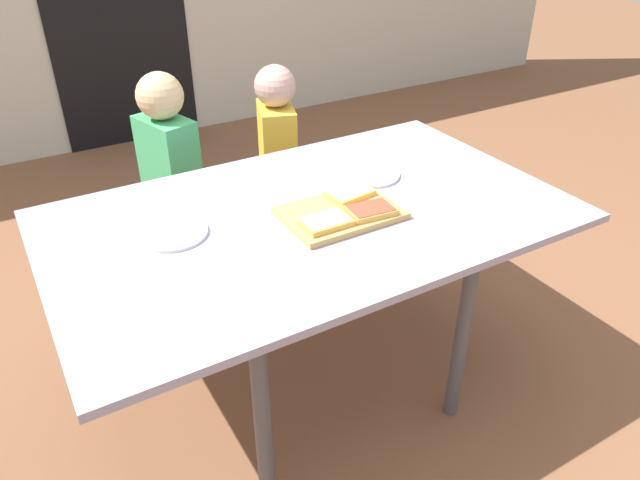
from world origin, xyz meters
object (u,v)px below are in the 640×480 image
(cutting_board, at_px, (340,213))
(pizza_slice_near_left, at_px, (326,222))
(child_left, at_px, (172,179))
(child_right, at_px, (278,161))
(plate_white_left, at_px, (172,233))
(pizza_slice_far_right, at_px, (350,194))
(dining_table, at_px, (311,231))
(pizza_slice_near_right, at_px, (371,210))
(plate_white_right, at_px, (369,174))

(cutting_board, relative_size, pizza_slice_near_left, 2.46)
(child_left, distance_m, child_right, 0.47)
(cutting_board, height_order, plate_white_left, cutting_board)
(pizza_slice_far_right, bearing_deg, plate_white_left, 170.58)
(pizza_slice_far_right, bearing_deg, dining_table, 179.10)
(plate_white_left, bearing_deg, pizza_slice_far_right, -9.42)
(pizza_slice_near_left, relative_size, pizza_slice_far_right, 0.92)
(cutting_board, relative_size, child_right, 0.36)
(pizza_slice_near_right, height_order, pizza_slice_far_right, same)
(pizza_slice_near_left, relative_size, pizza_slice_near_right, 0.94)
(pizza_slice_far_right, height_order, child_right, child_right)
(pizza_slice_near_right, relative_size, plate_white_left, 0.72)
(pizza_slice_near_right, bearing_deg, cutting_board, 138.55)
(pizza_slice_near_left, bearing_deg, child_right, 72.31)
(cutting_board, relative_size, plate_white_right, 1.67)
(pizza_slice_far_right, distance_m, plate_white_left, 0.56)
(cutting_board, bearing_deg, pizza_slice_near_right, -41.45)
(cutting_board, distance_m, child_left, 0.87)
(dining_table, relative_size, pizza_slice_far_right, 10.24)
(dining_table, xyz_separation_m, child_left, (-0.21, 0.75, -0.08))
(dining_table, relative_size, pizza_slice_near_left, 11.13)
(plate_white_left, xyz_separation_m, child_right, (0.67, 0.66, -0.18))
(cutting_board, xyz_separation_m, plate_white_right, (0.24, 0.19, -0.00))
(cutting_board, distance_m, pizza_slice_near_right, 0.09)
(pizza_slice_near_right, relative_size, child_right, 0.15)
(pizza_slice_far_right, bearing_deg, child_left, 115.27)
(pizza_slice_near_left, bearing_deg, plate_white_right, 37.27)
(plate_white_left, height_order, child_left, child_left)
(pizza_slice_near_left, xyz_separation_m, child_left, (-0.20, 0.87, -0.17))
(pizza_slice_near_right, relative_size, pizza_slice_far_right, 0.97)
(plate_white_right, relative_size, child_right, 0.21)
(plate_white_left, bearing_deg, plate_white_right, 2.92)
(pizza_slice_near_left, xyz_separation_m, plate_white_left, (-0.40, 0.21, -0.02))
(cutting_board, distance_m, plate_white_left, 0.50)
(pizza_slice_far_right, relative_size, plate_white_right, 0.74)
(pizza_slice_near_left, xyz_separation_m, child_right, (0.28, 0.86, -0.21))
(plate_white_right, height_order, child_left, child_left)
(dining_table, xyz_separation_m, pizza_slice_near_left, (-0.02, -0.12, 0.10))
(pizza_slice_near_right, height_order, plate_white_left, pizza_slice_near_right)
(pizza_slice_near_right, height_order, plate_white_right, pizza_slice_near_right)
(cutting_board, xyz_separation_m, pizza_slice_near_right, (0.07, -0.06, 0.02))
(dining_table, distance_m, plate_white_right, 0.34)
(dining_table, relative_size, plate_white_left, 7.58)
(pizza_slice_far_right, relative_size, child_left, 0.15)
(pizza_slice_far_right, xyz_separation_m, child_right, (0.12, 0.75, -0.21))
(pizza_slice_near_right, bearing_deg, child_left, 111.71)
(pizza_slice_near_left, distance_m, pizza_slice_near_right, 0.15)
(pizza_slice_near_right, bearing_deg, pizza_slice_near_left, 176.83)
(plate_white_right, bearing_deg, pizza_slice_far_right, -141.68)
(pizza_slice_near_left, relative_size, plate_white_left, 0.68)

